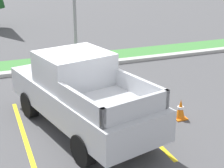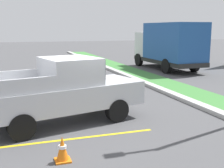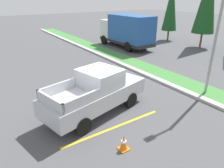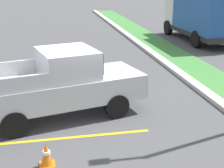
# 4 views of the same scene
# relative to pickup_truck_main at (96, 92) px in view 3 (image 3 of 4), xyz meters

# --- Properties ---
(ground_plane) EXTENTS (120.00, 120.00, 0.00)m
(ground_plane) POSITION_rel_pickup_truck_main_xyz_m (-0.04, 0.32, -1.04)
(ground_plane) COLOR #4C4C4F
(parking_line_near) EXTENTS (0.12, 4.80, 0.01)m
(parking_line_near) POSITION_rel_pickup_truck_main_xyz_m (-1.54, -0.05, -1.04)
(parking_line_near) COLOR yellow
(parking_line_near) RESTS_ON ground
(parking_line_far) EXTENTS (0.12, 4.80, 0.01)m
(parking_line_far) POSITION_rel_pickup_truck_main_xyz_m (1.56, -0.05, -1.04)
(parking_line_far) COLOR yellow
(parking_line_far) RESTS_ON ground
(curb_strip) EXTENTS (56.00, 0.40, 0.15)m
(curb_strip) POSITION_rel_pickup_truck_main_xyz_m (-0.04, 5.32, -0.97)
(curb_strip) COLOR #B2B2AD
(curb_strip) RESTS_ON ground
(grass_median) EXTENTS (56.00, 1.80, 0.06)m
(grass_median) POSITION_rel_pickup_truck_main_xyz_m (-0.04, 6.42, -1.01)
(grass_median) COLOR #42843D
(grass_median) RESTS_ON ground
(pickup_truck_main) EXTENTS (3.07, 5.52, 2.10)m
(pickup_truck_main) POSITION_rel_pickup_truck_main_xyz_m (0.00, 0.00, 0.00)
(pickup_truck_main) COLOR black
(pickup_truck_main) RESTS_ON ground
(cargo_truck_distant) EXTENTS (6.86, 2.64, 3.40)m
(cargo_truck_distant) POSITION_rel_pickup_truck_main_xyz_m (-10.09, 9.45, 0.81)
(cargo_truck_distant) COLOR black
(cargo_truck_distant) RESTS_ON ground
(street_light) EXTENTS (0.24, 1.49, 6.57)m
(street_light) POSITION_rel_pickup_truck_main_xyz_m (1.66, 6.06, 2.79)
(street_light) COLOR gray
(street_light) RESTS_ON ground
(cypress_tree_leftmost) EXTENTS (1.81, 1.81, 6.95)m
(cypress_tree_leftmost) POSITION_rel_pickup_truck_main_xyz_m (-10.29, 16.19, 3.05)
(cypress_tree_leftmost) COLOR brown
(cypress_tree_leftmost) RESTS_ON ground
(traffic_cone) EXTENTS (0.36, 0.36, 0.60)m
(traffic_cone) POSITION_rel_pickup_truck_main_xyz_m (2.86, -0.52, -0.75)
(traffic_cone) COLOR orange
(traffic_cone) RESTS_ON ground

